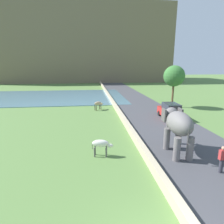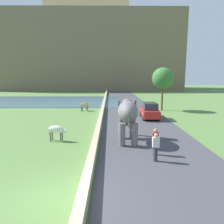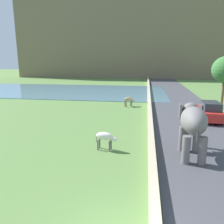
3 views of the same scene
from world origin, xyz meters
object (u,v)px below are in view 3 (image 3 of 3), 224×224
elephant (193,123)px  car_red (210,111)px  cow_tan (129,100)px  cow_white (105,137)px

elephant → car_red: 8.93m
cow_tan → cow_white: bearing=-91.8°
cow_white → car_red: bearing=44.5°
elephant → cow_tan: bearing=108.9°
car_red → cow_tan: 9.47m
elephant → cow_tan: size_ratio=2.61×
cow_tan → elephant: bearing=-71.1°
elephant → cow_white: (-5.09, 0.20, -1.20)m
elephant → car_red: elephant is taller
car_red → cow_white: size_ratio=2.86×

